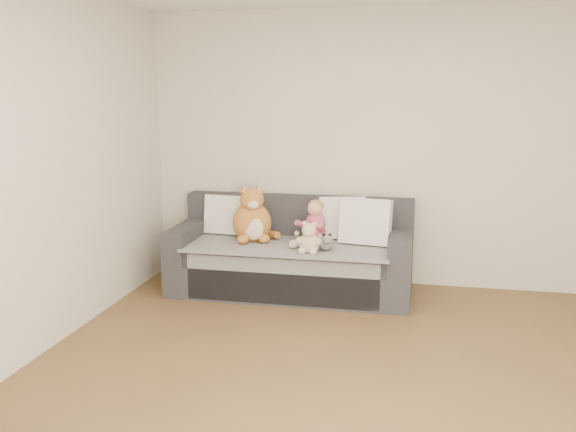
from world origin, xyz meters
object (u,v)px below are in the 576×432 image
(sofa, at_px, (292,258))
(sippy_cup, at_px, (303,241))
(toddler, at_px, (314,225))
(teddy_bear, at_px, (309,240))
(plush_cat, at_px, (252,219))

(sofa, height_order, sippy_cup, sofa)
(toddler, xyz_separation_m, teddy_bear, (0.02, -0.34, -0.06))
(teddy_bear, bearing_deg, sippy_cup, 119.81)
(toddler, relative_size, sippy_cup, 3.88)
(sofa, relative_size, sippy_cup, 20.36)
(toddler, bearing_deg, sofa, -175.45)
(sofa, xyz_separation_m, sippy_cup, (0.14, -0.19, 0.22))
(plush_cat, bearing_deg, toddler, -21.99)
(sofa, height_order, toddler, toddler)
(toddler, height_order, teddy_bear, toddler)
(sofa, distance_m, plush_cat, 0.52)
(plush_cat, distance_m, teddy_bear, 0.70)
(teddy_bear, relative_size, sippy_cup, 2.65)
(teddy_bear, bearing_deg, plush_cat, 155.62)
(plush_cat, distance_m, sippy_cup, 0.55)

